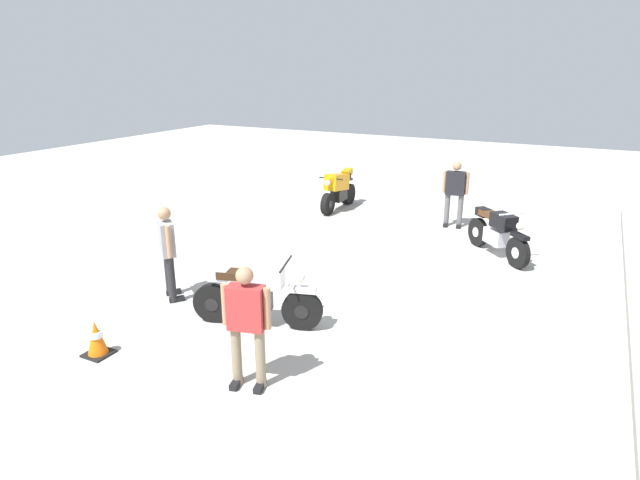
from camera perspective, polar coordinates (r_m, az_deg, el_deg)
name	(u,v)px	position (r m, az deg, el deg)	size (l,w,h in m)	color
ground_plane	(373,271)	(10.77, 5.64, -3.31)	(40.00, 40.00, 0.00)	#B7B2A8
curb_edge	(638,315)	(10.15, 30.68, -6.85)	(14.00, 0.30, 0.15)	#9C978F
motorcycle_orange_sportbike	(338,189)	(15.14, 1.94, 5.48)	(1.95, 0.70, 1.14)	black
motorcycle_black_cruiser	(498,233)	(12.01, 18.35, 0.75)	(1.59, 1.54, 1.09)	black
motorcycle_silver_cruiser	(256,295)	(8.44, -6.83, -5.79)	(0.84, 2.04, 1.09)	black
person_in_black_shirt	(455,190)	(13.82, 14.16, 5.17)	(0.35, 0.65, 1.66)	#59595B
person_in_red_shirt	(247,321)	(6.76, -7.80, -8.47)	(0.40, 0.64, 1.63)	gray
person_in_gray_shirt	(167,248)	(9.53, -15.90, -0.79)	(0.52, 0.56, 1.66)	#262628
traffic_cone	(96,338)	(8.30, -22.66, -9.61)	(0.36, 0.36, 0.53)	black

